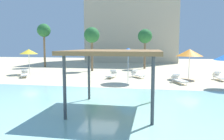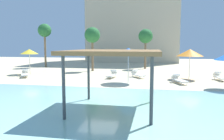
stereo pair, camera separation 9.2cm
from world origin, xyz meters
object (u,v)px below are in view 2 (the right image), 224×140
at_px(lounge_chair_3, 220,77).
at_px(lounge_chair_4, 112,74).
at_px(lounge_chair_5, 25,74).
at_px(palm_tree_3, 45,31).
at_px(beach_umbrella_orange_1, 190,53).
at_px(lounge_chair_1, 137,74).
at_px(lounge_chair_2, 179,79).
at_px(beach_umbrella_blue_0, 128,52).
at_px(palm_tree_2, 92,36).
at_px(shade_pavilion, 114,54).
at_px(palm_tree_0, 146,37).
at_px(beach_umbrella_yellow_4, 29,52).

relative_size(lounge_chair_3, lounge_chair_4, 1.00).
height_order(lounge_chair_5, palm_tree_3, palm_tree_3).
distance_m(beach_umbrella_orange_1, lounge_chair_3, 3.36).
distance_m(lounge_chair_1, lounge_chair_2, 4.60).
height_order(beach_umbrella_blue_0, lounge_chair_1, beach_umbrella_blue_0).
bearing_deg(lounge_chair_2, lounge_chair_4, -131.06).
bearing_deg(palm_tree_2, beach_umbrella_blue_0, -56.08).
xyz_separation_m(lounge_chair_1, lounge_chair_2, (3.63, -2.83, 0.00)).
distance_m(beach_umbrella_orange_1, lounge_chair_1, 5.30).
relative_size(shade_pavilion, palm_tree_0, 0.81).
height_order(shade_pavilion, lounge_chair_1, shade_pavilion).
distance_m(lounge_chair_1, palm_tree_0, 9.35).
bearing_deg(beach_umbrella_blue_0, lounge_chair_4, 125.99).
distance_m(beach_umbrella_blue_0, lounge_chair_5, 10.83).
height_order(shade_pavilion, beach_umbrella_orange_1, shade_pavilion).
bearing_deg(lounge_chair_1, lounge_chair_3, 54.32).
height_order(beach_umbrella_blue_0, palm_tree_0, palm_tree_0).
xyz_separation_m(beach_umbrella_orange_1, lounge_chair_1, (-4.85, 0.07, -2.13)).
xyz_separation_m(beach_umbrella_orange_1, lounge_chair_5, (-15.88, -1.73, -2.13)).
bearing_deg(beach_umbrella_orange_1, palm_tree_3, 156.16).
bearing_deg(palm_tree_3, lounge_chair_1, -30.59).
bearing_deg(beach_umbrella_blue_0, lounge_chair_2, 5.93).
distance_m(beach_umbrella_yellow_4, palm_tree_0, 14.72).
height_order(lounge_chair_1, lounge_chair_4, same).
height_order(beach_umbrella_orange_1, lounge_chair_1, beach_umbrella_orange_1).
relative_size(lounge_chair_3, lounge_chair_5, 1.00).
relative_size(lounge_chair_1, lounge_chair_2, 0.97).
height_order(lounge_chair_4, lounge_chair_5, same).
bearing_deg(beach_umbrella_blue_0, palm_tree_0, 85.38).
height_order(beach_umbrella_orange_1, lounge_chair_3, beach_umbrella_orange_1).
height_order(shade_pavilion, lounge_chair_4, shade_pavilion).
relative_size(beach_umbrella_orange_1, beach_umbrella_yellow_4, 1.03).
bearing_deg(lounge_chair_3, lounge_chair_4, -95.41).
relative_size(beach_umbrella_blue_0, lounge_chair_4, 1.49).
xyz_separation_m(beach_umbrella_yellow_4, lounge_chair_2, (15.45, -3.29, -2.13)).
bearing_deg(beach_umbrella_yellow_4, lounge_chair_4, -7.04).
bearing_deg(lounge_chair_5, palm_tree_2, 112.15).
bearing_deg(lounge_chair_3, palm_tree_0, -148.70).
bearing_deg(lounge_chair_1, lounge_chair_5, -112.93).
bearing_deg(shade_pavilion, lounge_chair_3, 55.02).
relative_size(lounge_chair_3, palm_tree_3, 0.31).
height_order(lounge_chair_1, lounge_chair_5, same).
bearing_deg(lounge_chair_2, shade_pavilion, -46.03).
bearing_deg(lounge_chair_4, lounge_chair_5, -75.61).
distance_m(beach_umbrella_yellow_4, palm_tree_3, 8.49).
bearing_deg(beach_umbrella_yellow_4, palm_tree_2, 35.10).
relative_size(lounge_chair_5, palm_tree_0, 0.37).
distance_m(shade_pavilion, palm_tree_3, 24.09).
bearing_deg(beach_umbrella_orange_1, lounge_chair_1, 179.23).
relative_size(beach_umbrella_orange_1, lounge_chair_5, 1.44).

